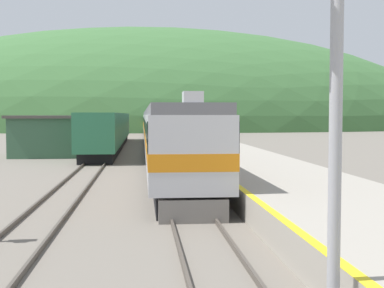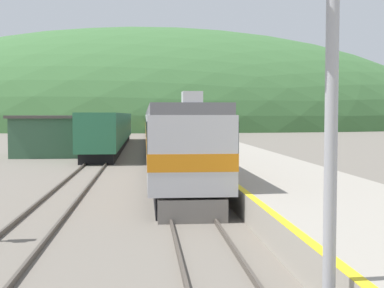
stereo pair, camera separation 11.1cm
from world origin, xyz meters
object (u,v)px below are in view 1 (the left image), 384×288
object	(u,v)px
carriage_fifth	(150,121)
siding_train	(111,130)
express_train_lead_car	(176,142)
carriage_third	(155,125)
carriage_second	(161,130)
carriage_fourth	(152,123)

from	to	relation	value
carriage_fifth	siding_train	world-z (taller)	carriage_fifth
siding_train	express_train_lead_car	bearing A→B (deg)	-80.70
carriage_third	siding_train	distance (m)	13.81
carriage_second	carriage_third	world-z (taller)	same
express_train_lead_car	carriage_third	xyz separation A→B (m)	(0.00, 43.18, -0.01)
carriage_third	carriage_fifth	xyz separation A→B (m)	(0.00, 43.68, 0.00)
carriage_second	siding_train	bearing A→B (deg)	118.98
express_train_lead_car	carriage_third	bearing A→B (deg)	90.00
carriage_third	carriage_fifth	world-z (taller)	same
carriage_second	express_train_lead_car	bearing A→B (deg)	-90.00
siding_train	carriage_third	bearing A→B (deg)	68.95
carriage_third	express_train_lead_car	bearing A→B (deg)	-90.00
express_train_lead_car	carriage_third	world-z (taller)	express_train_lead_car
carriage_second	carriage_fifth	distance (m)	65.52
carriage_second	carriage_fifth	world-z (taller)	same
carriage_second	siding_train	world-z (taller)	carriage_second
carriage_fourth	carriage_third	bearing A→B (deg)	-90.00
carriage_third	carriage_fourth	size ratio (longest dim) A/B	1.00
express_train_lead_car	siding_train	bearing A→B (deg)	99.30
carriage_second	carriage_third	size ratio (longest dim) A/B	1.00
carriage_fourth	carriage_fifth	distance (m)	21.84
express_train_lead_car	siding_train	distance (m)	30.70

